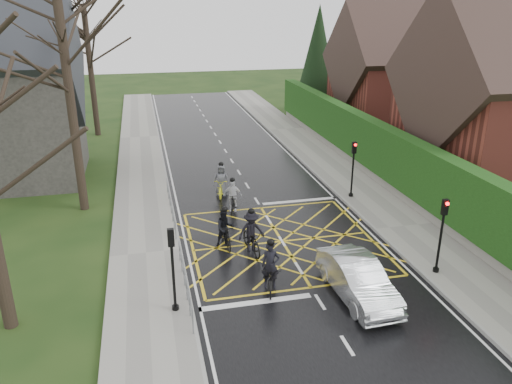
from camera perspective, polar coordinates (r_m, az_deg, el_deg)
name	(u,v)px	position (r m, az deg, el deg)	size (l,w,h in m)	color
ground	(282,241)	(22.60, 2.99, -5.66)	(120.00, 120.00, 0.00)	black
road	(282,241)	(22.59, 2.99, -5.65)	(9.00, 80.00, 0.01)	black
sidewalk_right	(403,227)	(24.77, 16.50, -3.88)	(3.00, 80.00, 0.15)	gray
sidewalk_left	(146,254)	(21.83, -12.45, -6.94)	(3.00, 80.00, 0.15)	gray
stone_wall	(381,178)	(30.35, 14.06, 1.51)	(0.50, 38.00, 0.70)	slate
hedge	(383,150)	(29.83, 14.36, 4.68)	(0.90, 38.00, 2.80)	black
house_far	(398,78)	(43.01, 15.87, 12.45)	(9.80, 8.80, 10.30)	maroon
conifer	(318,61)	(48.56, 7.07, 14.69)	(4.60, 4.60, 10.00)	black
church	(1,98)	(32.78, -27.09, 9.57)	(8.80, 7.80, 11.00)	#2D2B28
tree_near	(64,52)	(25.71, -21.08, 14.70)	(9.24, 9.24, 11.44)	black
tree_mid	(62,28)	(33.71, -21.33, 17.06)	(10.08, 10.08, 12.48)	black
tree_far	(88,43)	(41.66, -18.69, 15.84)	(8.40, 8.40, 10.40)	black
railing_south	(185,277)	(18.45, -8.11, -9.63)	(0.05, 5.04, 1.03)	slate
railing_north	(171,202)	(25.20, -9.73, -1.09)	(0.05, 6.04, 1.03)	slate
traffic_light_ne	(353,170)	(27.28, 10.99, 2.49)	(0.24, 0.31, 3.21)	black
traffic_light_se	(441,237)	(20.46, 20.36, -4.84)	(0.24, 0.31, 3.21)	black
traffic_light_sw	(173,271)	(17.13, -9.46, -8.88)	(0.24, 0.31, 3.21)	black
cyclist_rear	(271,273)	(18.81, 1.72, -9.19)	(1.23, 2.20, 2.03)	black
cyclist_back	(225,232)	(21.90, -3.54, -4.53)	(0.87, 1.89, 1.86)	black
cyclist_mid	(252,236)	(21.43, -0.51, -5.02)	(1.25, 2.11, 1.98)	black
cyclist_front	(233,199)	(25.49, -2.67, -0.82)	(1.05, 1.89, 1.83)	black
cyclist_lead	(222,184)	(27.68, -3.95, 0.93)	(1.18, 2.09, 1.92)	yellow
car	(358,279)	(18.63, 11.56, -9.75)	(1.53, 4.38, 1.44)	silver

